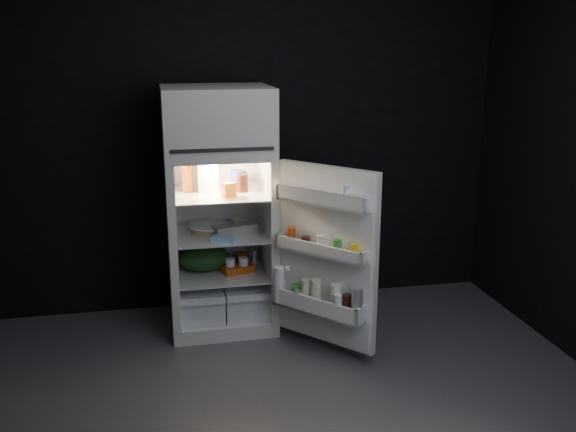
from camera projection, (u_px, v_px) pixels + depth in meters
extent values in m
cube|color=#55555B|center=(292.00, 411.00, 3.74)|extent=(4.00, 3.40, 0.00)
cube|color=black|center=(246.00, 138.00, 4.99)|extent=(4.00, 0.00, 2.70)
cube|color=black|center=(421.00, 315.00, 1.78)|extent=(4.00, 0.00, 2.70)
cube|color=white|center=(222.00, 316.00, 4.90)|extent=(0.76, 0.70, 0.10)
cube|color=white|center=(171.00, 238.00, 4.66)|extent=(0.05, 0.70, 1.20)
cube|color=white|center=(267.00, 232.00, 4.80)|extent=(0.05, 0.70, 1.20)
cube|color=white|center=(216.00, 223.00, 5.04)|extent=(0.66, 0.05, 1.20)
cube|color=white|center=(218.00, 150.00, 4.56)|extent=(0.76, 0.70, 0.06)
cube|color=white|center=(217.00, 117.00, 4.50)|extent=(0.76, 0.70, 0.42)
cube|color=black|center=(223.00, 150.00, 4.21)|extent=(0.68, 0.01, 0.02)
cube|color=white|center=(176.00, 239.00, 4.64)|extent=(0.01, 0.65, 1.20)
cube|color=white|center=(264.00, 233.00, 4.77)|extent=(0.01, 0.65, 1.20)
cube|color=white|center=(218.00, 156.00, 4.55)|extent=(0.66, 0.65, 0.01)
cube|color=white|center=(223.00, 311.00, 4.86)|extent=(0.66, 0.65, 0.01)
cube|color=white|center=(219.00, 193.00, 4.62)|extent=(0.65, 0.63, 0.01)
cube|color=white|center=(220.00, 233.00, 4.70)|extent=(0.65, 0.63, 0.01)
cube|color=white|center=(222.00, 272.00, 4.78)|extent=(0.65, 0.63, 0.01)
cube|color=white|center=(200.00, 297.00, 4.82)|extent=(0.32, 0.59, 0.22)
cube|color=white|center=(244.00, 294.00, 4.89)|extent=(0.32, 0.59, 0.22)
cube|color=white|center=(203.00, 303.00, 4.49)|extent=(0.32, 0.02, 0.03)
cube|color=white|center=(250.00, 299.00, 4.55)|extent=(0.32, 0.02, 0.03)
cube|color=#FFE5B2|center=(219.00, 160.00, 4.51)|extent=(0.14, 0.14, 0.02)
cube|color=white|center=(327.00, 256.00, 4.27)|extent=(0.54, 0.61, 1.22)
cube|color=white|center=(325.00, 257.00, 4.25)|extent=(0.48, 0.55, 1.18)
cube|color=white|center=(322.00, 204.00, 4.12)|extent=(0.51, 0.57, 0.02)
cube|color=white|center=(319.00, 199.00, 4.08)|extent=(0.46, 0.53, 0.10)
cube|color=white|center=(366.00, 206.00, 3.92)|extent=(0.08, 0.07, 0.10)
cube|color=white|center=(281.00, 191.00, 4.30)|extent=(0.08, 0.07, 0.10)
cube|color=white|center=(321.00, 254.00, 4.21)|extent=(0.52, 0.58, 0.02)
cube|color=white|center=(317.00, 250.00, 4.17)|extent=(0.46, 0.53, 0.09)
cube|color=white|center=(364.00, 259.00, 4.00)|extent=(0.09, 0.08, 0.09)
cube|color=white|center=(281.00, 240.00, 4.39)|extent=(0.09, 0.08, 0.09)
cube|color=white|center=(318.00, 312.00, 4.30)|extent=(0.55, 0.60, 0.02)
cube|color=white|center=(313.00, 307.00, 4.24)|extent=(0.46, 0.53, 0.13)
cube|color=white|center=(361.00, 317.00, 4.09)|extent=(0.12, 0.11, 0.13)
cube|color=white|center=(279.00, 293.00, 4.48)|extent=(0.12, 0.11, 0.13)
cube|color=white|center=(322.00, 190.00, 4.10)|extent=(0.50, 0.56, 0.02)
cylinder|color=silver|center=(346.00, 196.00, 4.00)|extent=(0.08, 0.08, 0.14)
cylinder|color=yellow|center=(355.00, 252.00, 4.04)|extent=(0.08, 0.08, 0.11)
cylinder|color=#338C33|center=(337.00, 248.00, 4.11)|extent=(0.07, 0.07, 0.11)
cylinder|color=silver|center=(321.00, 244.00, 4.19)|extent=(0.08, 0.08, 0.12)
cylinder|color=black|center=(306.00, 243.00, 4.26)|extent=(0.08, 0.08, 0.08)
cylinder|color=#B5470F|center=(291.00, 236.00, 4.33)|extent=(0.08, 0.08, 0.13)
cylinder|color=silver|center=(357.00, 305.00, 4.09)|extent=(0.11, 0.11, 0.23)
cylinder|color=black|center=(346.00, 307.00, 4.14)|extent=(0.08, 0.08, 0.17)
cylinder|color=white|center=(336.00, 300.00, 4.18)|extent=(0.10, 0.10, 0.22)
cylinder|color=beige|center=(316.00, 295.00, 4.28)|extent=(0.10, 0.10, 0.21)
cylinder|color=beige|center=(306.00, 293.00, 4.33)|extent=(0.10, 0.10, 0.20)
cylinder|color=#338C33|center=(297.00, 294.00, 4.38)|extent=(0.09, 0.09, 0.14)
cylinder|color=silver|center=(338.00, 307.00, 4.14)|extent=(0.08, 0.08, 0.17)
cylinder|color=silver|center=(298.00, 299.00, 4.33)|extent=(0.08, 0.08, 0.11)
cylinder|color=white|center=(279.00, 284.00, 4.41)|extent=(0.10, 0.10, 0.25)
cylinder|color=white|center=(287.00, 268.00, 4.38)|extent=(0.05, 0.05, 0.02)
cube|color=white|center=(207.00, 175.00, 4.65)|extent=(0.15, 0.15, 0.24)
cylinder|color=#1C319C|center=(239.00, 180.00, 4.71)|extent=(0.12, 0.12, 0.14)
cylinder|color=black|center=(242.00, 183.00, 4.64)|extent=(0.11, 0.11, 0.13)
cylinder|color=#B34D1C|center=(187.00, 177.00, 4.63)|extent=(0.10, 0.10, 0.22)
cube|color=orange|center=(229.00, 190.00, 4.49)|extent=(0.10, 0.09, 0.10)
cube|color=gray|center=(235.00, 229.00, 4.65)|extent=(0.33, 0.19, 0.07)
cylinder|color=#A28255|center=(210.00, 228.00, 4.74)|extent=(0.34, 0.34, 0.04)
cube|color=#8CB0D9|center=(224.00, 239.00, 4.47)|extent=(0.19, 0.15, 0.04)
cube|color=beige|center=(239.00, 221.00, 4.90)|extent=(0.16, 0.14, 0.05)
ellipsoid|color=#193815|center=(204.00, 257.00, 4.78)|extent=(0.41, 0.36, 0.20)
cube|color=#B5470F|center=(238.00, 269.00, 4.75)|extent=(0.26, 0.18, 0.05)
cylinder|color=#B5470F|center=(241.00, 258.00, 4.93)|extent=(0.08, 0.08, 0.09)
cylinder|color=silver|center=(254.00, 255.00, 4.99)|extent=(0.07, 0.07, 0.09)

